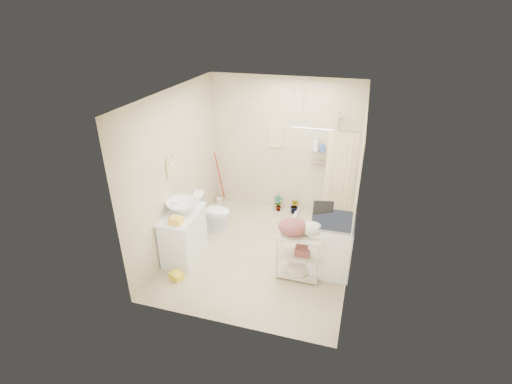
% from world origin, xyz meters
% --- Properties ---
extents(floor, '(3.20, 3.20, 0.00)m').
position_xyz_m(floor, '(0.00, 0.00, 0.00)').
color(floor, '#C2B491').
rests_on(floor, ground).
extents(ceiling, '(2.80, 3.20, 0.04)m').
position_xyz_m(ceiling, '(0.00, 0.00, 2.60)').
color(ceiling, silver).
rests_on(ceiling, ground).
extents(wall_back, '(2.80, 0.04, 2.60)m').
position_xyz_m(wall_back, '(0.00, 1.60, 1.30)').
color(wall_back, beige).
rests_on(wall_back, ground).
extents(wall_front, '(2.80, 0.04, 2.60)m').
position_xyz_m(wall_front, '(0.00, -1.60, 1.30)').
color(wall_front, beige).
rests_on(wall_front, ground).
extents(wall_left, '(0.04, 3.20, 2.60)m').
position_xyz_m(wall_left, '(-1.40, 0.00, 1.30)').
color(wall_left, beige).
rests_on(wall_left, ground).
extents(wall_right, '(0.04, 3.20, 2.60)m').
position_xyz_m(wall_right, '(1.40, 0.00, 1.30)').
color(wall_right, beige).
rests_on(wall_right, ground).
extents(vanity, '(0.54, 0.92, 0.79)m').
position_xyz_m(vanity, '(-1.16, -0.40, 0.39)').
color(vanity, silver).
rests_on(vanity, ground).
extents(sink, '(0.60, 0.60, 0.18)m').
position_xyz_m(sink, '(-1.16, -0.33, 0.88)').
color(sink, white).
rests_on(sink, vanity).
extents(counter_basket, '(0.20, 0.16, 0.10)m').
position_xyz_m(counter_basket, '(-1.10, -0.69, 0.84)').
color(counter_basket, yellow).
rests_on(counter_basket, vanity).
extents(floor_basket, '(0.34, 0.31, 0.15)m').
position_xyz_m(floor_basket, '(-1.03, -0.98, 0.07)').
color(floor_basket, yellow).
rests_on(floor_basket, ground).
extents(toilet, '(0.71, 0.44, 0.69)m').
position_xyz_m(toilet, '(-1.04, 0.49, 0.35)').
color(toilet, white).
rests_on(toilet, ground).
extents(mop, '(0.14, 0.14, 1.15)m').
position_xyz_m(mop, '(-1.29, 1.44, 0.57)').
color(mop, '#AC1412').
rests_on(mop, ground).
extents(potted_plant_a, '(0.19, 0.14, 0.34)m').
position_xyz_m(potted_plant_a, '(-0.04, 1.46, 0.17)').
color(potted_plant_a, brown).
rests_on(potted_plant_a, ground).
extents(potted_plant_b, '(0.23, 0.22, 0.33)m').
position_xyz_m(potted_plant_b, '(0.30, 1.44, 0.17)').
color(potted_plant_b, brown).
rests_on(potted_plant_b, ground).
extents(hanging_towel, '(0.28, 0.03, 0.42)m').
position_xyz_m(hanging_towel, '(-0.15, 1.58, 1.50)').
color(hanging_towel, beige).
rests_on(hanging_towel, wall_back).
extents(towel_ring, '(0.04, 0.22, 0.34)m').
position_xyz_m(towel_ring, '(-1.38, -0.20, 1.47)').
color(towel_ring, '#D3C285').
rests_on(towel_ring, wall_left).
extents(tp_holder, '(0.08, 0.12, 0.14)m').
position_xyz_m(tp_holder, '(-1.36, 0.05, 0.72)').
color(tp_holder, white).
rests_on(tp_holder, wall_left).
extents(shower, '(1.10, 1.10, 2.10)m').
position_xyz_m(shower, '(0.85, 1.05, 1.05)').
color(shower, white).
rests_on(shower, ground).
extents(shampoo_bottle_a, '(0.12, 0.12, 0.26)m').
position_xyz_m(shampoo_bottle_a, '(0.61, 1.53, 1.45)').
color(shampoo_bottle_a, white).
rests_on(shampoo_bottle_a, shower).
extents(shampoo_bottle_b, '(0.09, 0.10, 0.17)m').
position_xyz_m(shampoo_bottle_b, '(0.73, 1.52, 1.40)').
color(shampoo_bottle_b, '#3555AA').
rests_on(shampoo_bottle_b, shower).
extents(washing_machine, '(0.61, 0.63, 0.89)m').
position_xyz_m(washing_machine, '(1.14, -0.11, 0.45)').
color(washing_machine, white).
rests_on(washing_machine, ground).
extents(laundry_rack, '(0.64, 0.37, 0.88)m').
position_xyz_m(laundry_rack, '(0.70, -0.39, 0.44)').
color(laundry_rack, beige).
rests_on(laundry_rack, ground).
extents(ironing_board, '(0.33, 0.23, 1.12)m').
position_xyz_m(ironing_board, '(0.97, -0.08, 0.56)').
color(ironing_board, black).
rests_on(ironing_board, ground).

